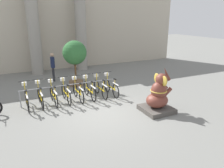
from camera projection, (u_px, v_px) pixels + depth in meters
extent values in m
plane|color=slate|center=(103.00, 113.00, 8.92)|extent=(60.00, 60.00, 0.00)
cube|color=#BCB29E|center=(55.00, 27.00, 15.45)|extent=(20.00, 0.20, 6.00)
cylinder|color=gray|center=(34.00, 36.00, 14.11)|extent=(0.78, 0.78, 5.00)
cylinder|color=gray|center=(81.00, 35.00, 15.37)|extent=(0.78, 0.78, 5.00)
cylinder|color=gray|center=(20.00, 99.00, 9.29)|extent=(0.05, 0.05, 0.75)
cylinder|color=gray|center=(114.00, 86.00, 11.08)|extent=(0.05, 0.05, 0.75)
cylinder|color=gray|center=(71.00, 84.00, 10.07)|extent=(4.54, 0.04, 0.04)
torus|color=black|center=(26.00, 97.00, 9.71)|extent=(0.05, 0.70, 0.70)
torus|color=black|center=(28.00, 105.00, 8.82)|extent=(0.05, 0.70, 0.70)
cube|color=yellow|center=(27.00, 99.00, 9.25)|extent=(0.04, 0.92, 0.04)
cube|color=silver|center=(27.00, 96.00, 8.71)|extent=(0.06, 0.58, 0.03)
cylinder|color=yellow|center=(27.00, 97.00, 8.82)|extent=(0.03, 0.03, 0.55)
cube|color=black|center=(26.00, 91.00, 8.74)|extent=(0.08, 0.18, 0.04)
cylinder|color=yellow|center=(25.00, 89.00, 9.56)|extent=(0.03, 0.03, 0.72)
cylinder|color=black|center=(24.00, 81.00, 9.46)|extent=(0.48, 0.03, 0.03)
cube|color=silver|center=(24.00, 84.00, 9.58)|extent=(0.20, 0.16, 0.14)
torus|color=black|center=(39.00, 94.00, 9.96)|extent=(0.05, 0.70, 0.70)
torus|color=black|center=(42.00, 102.00, 9.08)|extent=(0.05, 0.70, 0.70)
cube|color=yellow|center=(40.00, 97.00, 9.51)|extent=(0.04, 0.92, 0.04)
cube|color=silver|center=(41.00, 94.00, 8.97)|extent=(0.06, 0.58, 0.03)
cylinder|color=yellow|center=(41.00, 95.00, 9.08)|extent=(0.03, 0.03, 0.55)
cube|color=black|center=(41.00, 88.00, 8.99)|extent=(0.08, 0.18, 0.04)
cylinder|color=yellow|center=(38.00, 87.00, 9.82)|extent=(0.03, 0.03, 0.72)
cylinder|color=black|center=(37.00, 80.00, 9.71)|extent=(0.48, 0.03, 0.03)
cube|color=silver|center=(37.00, 82.00, 9.84)|extent=(0.20, 0.16, 0.14)
torus|color=black|center=(52.00, 93.00, 10.15)|extent=(0.05, 0.70, 0.70)
torus|color=black|center=(56.00, 100.00, 9.26)|extent=(0.05, 0.70, 0.70)
cube|color=yellow|center=(54.00, 95.00, 9.69)|extent=(0.04, 0.92, 0.04)
cube|color=silver|center=(55.00, 92.00, 9.15)|extent=(0.06, 0.58, 0.03)
cylinder|color=yellow|center=(55.00, 94.00, 9.26)|extent=(0.03, 0.03, 0.55)
cube|color=black|center=(55.00, 87.00, 9.17)|extent=(0.08, 0.18, 0.04)
cylinder|color=yellow|center=(51.00, 86.00, 10.00)|extent=(0.03, 0.03, 0.72)
cylinder|color=black|center=(51.00, 78.00, 9.90)|extent=(0.48, 0.03, 0.03)
cube|color=silver|center=(50.00, 81.00, 10.02)|extent=(0.20, 0.16, 0.14)
torus|color=black|center=(64.00, 91.00, 10.39)|extent=(0.05, 0.70, 0.70)
torus|color=black|center=(69.00, 98.00, 9.50)|extent=(0.05, 0.70, 0.70)
cube|color=yellow|center=(66.00, 94.00, 9.93)|extent=(0.04, 0.92, 0.04)
cube|color=silver|center=(69.00, 90.00, 9.39)|extent=(0.06, 0.58, 0.03)
cylinder|color=yellow|center=(68.00, 92.00, 9.51)|extent=(0.03, 0.03, 0.55)
cube|color=black|center=(68.00, 85.00, 9.42)|extent=(0.08, 0.18, 0.04)
cylinder|color=yellow|center=(63.00, 84.00, 10.25)|extent=(0.03, 0.03, 0.72)
cylinder|color=black|center=(63.00, 77.00, 10.14)|extent=(0.48, 0.03, 0.03)
cube|color=silver|center=(62.00, 79.00, 10.27)|extent=(0.20, 0.16, 0.14)
torus|color=black|center=(75.00, 90.00, 10.60)|extent=(0.05, 0.70, 0.70)
torus|color=black|center=(82.00, 96.00, 9.72)|extent=(0.05, 0.70, 0.70)
cube|color=yellow|center=(78.00, 92.00, 10.14)|extent=(0.04, 0.92, 0.04)
cube|color=silver|center=(81.00, 89.00, 9.61)|extent=(0.06, 0.58, 0.03)
cylinder|color=yellow|center=(81.00, 90.00, 9.72)|extent=(0.03, 0.03, 0.55)
cube|color=black|center=(80.00, 84.00, 9.63)|extent=(0.08, 0.18, 0.04)
cylinder|color=yellow|center=(75.00, 83.00, 10.46)|extent=(0.03, 0.03, 0.72)
cylinder|color=black|center=(75.00, 76.00, 10.35)|extent=(0.48, 0.03, 0.03)
cube|color=silver|center=(74.00, 78.00, 10.48)|extent=(0.20, 0.16, 0.14)
torus|color=black|center=(86.00, 88.00, 10.84)|extent=(0.05, 0.70, 0.70)
torus|color=black|center=(93.00, 94.00, 9.96)|extent=(0.05, 0.70, 0.70)
cube|color=yellow|center=(89.00, 90.00, 10.39)|extent=(0.04, 0.92, 0.04)
cube|color=silver|center=(93.00, 87.00, 9.85)|extent=(0.06, 0.58, 0.03)
cylinder|color=yellow|center=(92.00, 88.00, 9.96)|extent=(0.03, 0.03, 0.55)
cube|color=black|center=(92.00, 82.00, 9.87)|extent=(0.08, 0.18, 0.04)
cylinder|color=yellow|center=(86.00, 81.00, 10.70)|extent=(0.03, 0.03, 0.72)
cylinder|color=black|center=(86.00, 74.00, 10.59)|extent=(0.48, 0.03, 0.03)
cube|color=silver|center=(85.00, 77.00, 10.72)|extent=(0.20, 0.16, 0.14)
torus|color=black|center=(97.00, 87.00, 11.07)|extent=(0.05, 0.70, 0.70)
torus|color=black|center=(105.00, 93.00, 10.18)|extent=(0.05, 0.70, 0.70)
cube|color=yellow|center=(100.00, 89.00, 10.61)|extent=(0.04, 0.92, 0.04)
cube|color=silver|center=(105.00, 85.00, 10.08)|extent=(0.06, 0.58, 0.03)
cylinder|color=yellow|center=(104.00, 87.00, 10.19)|extent=(0.03, 0.03, 0.55)
cube|color=black|center=(104.00, 80.00, 10.10)|extent=(0.08, 0.18, 0.04)
cylinder|color=yellow|center=(97.00, 80.00, 10.93)|extent=(0.03, 0.03, 0.72)
cylinder|color=black|center=(97.00, 73.00, 10.82)|extent=(0.48, 0.03, 0.03)
cube|color=silver|center=(96.00, 75.00, 10.95)|extent=(0.20, 0.16, 0.14)
torus|color=black|center=(107.00, 85.00, 11.27)|extent=(0.05, 0.70, 0.70)
torus|color=black|center=(116.00, 91.00, 10.39)|extent=(0.05, 0.70, 0.70)
cube|color=yellow|center=(111.00, 87.00, 10.82)|extent=(0.04, 0.92, 0.04)
cube|color=silver|center=(116.00, 84.00, 10.28)|extent=(0.06, 0.58, 0.03)
cylinder|color=yellow|center=(115.00, 85.00, 10.39)|extent=(0.03, 0.03, 0.55)
cube|color=black|center=(115.00, 79.00, 10.30)|extent=(0.08, 0.18, 0.04)
cylinder|color=yellow|center=(107.00, 79.00, 11.13)|extent=(0.03, 0.03, 0.72)
cylinder|color=black|center=(107.00, 72.00, 11.02)|extent=(0.48, 0.03, 0.03)
cube|color=silver|center=(106.00, 74.00, 11.15)|extent=(0.20, 0.16, 0.14)
cube|color=#4C4742|center=(156.00, 109.00, 9.01)|extent=(1.19, 1.19, 0.19)
ellipsoid|color=brown|center=(157.00, 100.00, 8.89)|extent=(0.92, 0.81, 0.60)
ellipsoid|color=brown|center=(159.00, 91.00, 8.80)|extent=(0.65, 0.60, 0.76)
sphere|color=brown|center=(162.00, 79.00, 8.70)|extent=(0.49, 0.49, 0.49)
ellipsoid|color=gold|center=(157.00, 78.00, 8.89)|extent=(0.08, 0.35, 0.41)
ellipsoid|color=gold|center=(164.00, 81.00, 8.46)|extent=(0.08, 0.35, 0.41)
cone|color=brown|center=(166.00, 74.00, 8.73)|extent=(0.42, 0.17, 0.61)
cylinder|color=brown|center=(163.00, 91.00, 9.06)|extent=(0.48, 0.16, 0.43)
cylinder|color=brown|center=(167.00, 93.00, 8.82)|extent=(0.48, 0.16, 0.43)
torus|color=gold|center=(159.00, 91.00, 8.80)|extent=(0.68, 0.68, 0.05)
cylinder|color=#28282D|center=(53.00, 74.00, 13.19)|extent=(0.11, 0.11, 0.84)
cylinder|color=#28282D|center=(54.00, 75.00, 13.04)|extent=(0.11, 0.11, 0.84)
cube|color=#1E284C|center=(53.00, 62.00, 12.90)|extent=(0.20, 0.32, 0.63)
sphere|color=tan|center=(52.00, 55.00, 12.77)|extent=(0.23, 0.23, 0.23)
cylinder|color=#1E284C|center=(52.00, 61.00, 13.06)|extent=(0.07, 0.07, 0.56)
cylinder|color=#1E284C|center=(53.00, 62.00, 12.72)|extent=(0.07, 0.07, 0.56)
cylinder|color=brown|center=(76.00, 83.00, 12.33)|extent=(0.79, 0.79, 0.30)
cylinder|color=brown|center=(76.00, 71.00, 12.13)|extent=(0.10, 0.10, 1.05)
sphere|color=#2D6633|center=(75.00, 53.00, 11.81)|extent=(1.31, 1.31, 1.31)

